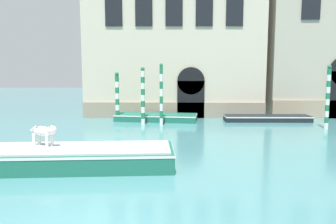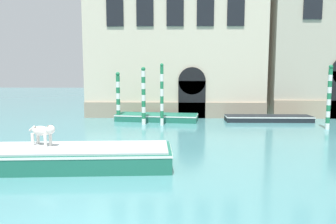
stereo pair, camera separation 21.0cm
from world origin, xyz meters
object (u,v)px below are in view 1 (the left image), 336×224
at_px(mooring_pole_0, 161,94).
at_px(mooring_pole_2, 328,97).
at_px(boat_moored_near_palazzo, 156,117).
at_px(mooring_pole_1, 143,96).
at_px(boat_foreground, 57,157).
at_px(mooring_pole_3, 117,97).
at_px(boat_moored_far, 267,118).
at_px(dog_on_deck, 44,132).

height_order(mooring_pole_0, mooring_pole_2, mooring_pole_0).
xyz_separation_m(boat_moored_near_palazzo, mooring_pole_1, (-0.74, -1.59, 1.58)).
height_order(boat_foreground, mooring_pole_1, mooring_pole_1).
xyz_separation_m(boat_moored_near_palazzo, mooring_pole_3, (-2.55, -0.44, 1.42)).
bearing_deg(mooring_pole_0, boat_moored_near_palazzo, 102.57).
relative_size(boat_foreground, boat_moored_far, 1.44).
bearing_deg(boat_moored_far, boat_moored_near_palazzo, 179.00).
relative_size(mooring_pole_2, mooring_pole_3, 1.13).
height_order(boat_foreground, mooring_pole_2, mooring_pole_2).
distance_m(boat_foreground, dog_on_deck, 1.01).
relative_size(dog_on_deck, mooring_pole_2, 0.30).
distance_m(boat_foreground, mooring_pole_0, 9.77).
height_order(mooring_pole_1, mooring_pole_2, mooring_pole_2).
bearing_deg(mooring_pole_3, boat_foreground, -91.88).
bearing_deg(boat_moored_near_palazzo, boat_foreground, -97.09).
relative_size(boat_moored_far, mooring_pole_3, 1.74).
xyz_separation_m(dog_on_deck, mooring_pole_1, (2.64, 9.12, 0.58)).
bearing_deg(mooring_pole_1, mooring_pole_3, 147.59).
bearing_deg(boat_moored_far, mooring_pole_2, -47.81).
distance_m(boat_moored_near_palazzo, mooring_pole_1, 2.36).
relative_size(boat_moored_near_palazzo, mooring_pole_0, 1.48).
bearing_deg(boat_moored_far, mooring_pole_3, -178.31).
bearing_deg(mooring_pole_0, mooring_pole_1, 165.38).
xyz_separation_m(boat_moored_far, mooring_pole_2, (2.63, -2.87, 1.66)).
bearing_deg(mooring_pole_3, mooring_pole_0, -26.03).
bearing_deg(dog_on_deck, mooring_pole_2, 54.25).
bearing_deg(mooring_pole_3, boat_moored_near_palazzo, 9.81).
height_order(boat_moored_far, mooring_pole_3, mooring_pole_3).
bearing_deg(mooring_pole_2, boat_moored_near_palazzo, 163.67).
bearing_deg(boat_foreground, mooring_pole_2, 27.48).
relative_size(boat_moored_near_palazzo, mooring_pole_2, 1.53).
xyz_separation_m(boat_foreground, boat_moored_far, (10.36, 10.86, -0.17)).
bearing_deg(dog_on_deck, mooring_pole_1, 98.21).
bearing_deg(dog_on_deck, boat_foreground, -1.76).
bearing_deg(boat_moored_far, boat_foreground, -133.96).
xyz_separation_m(boat_moored_near_palazzo, mooring_pole_2, (10.10, -2.96, 1.63)).
height_order(dog_on_deck, mooring_pole_1, mooring_pole_1).
bearing_deg(dog_on_deck, mooring_pole_0, 91.03).
bearing_deg(boat_foreground, dog_on_deck, 149.77).
bearing_deg(dog_on_deck, boat_moored_far, 68.74).
bearing_deg(boat_foreground, mooring_pole_0, 65.78).
xyz_separation_m(dog_on_deck, mooring_pole_0, (3.80, 8.82, 0.69)).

